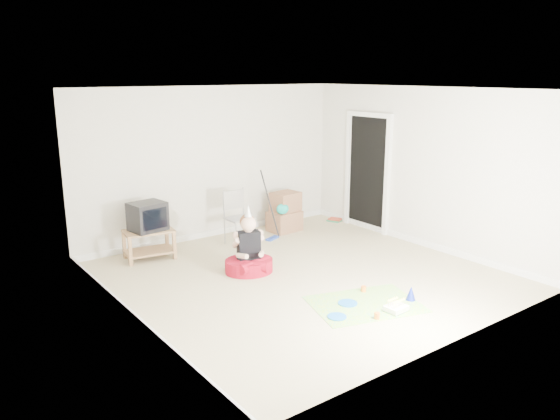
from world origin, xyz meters
TOP-DOWN VIEW (x-y plane):
  - ground at (0.00, 0.00)m, footprint 5.00×5.00m
  - doorway_recess at (2.48, 1.20)m, footprint 0.02×0.90m
  - tv_stand at (-1.44, 1.99)m, footprint 0.80×0.56m
  - crt_tv at (-1.44, 1.99)m, footprint 0.56×0.49m
  - folding_chair at (0.08, 1.76)m, footprint 0.42×0.40m
  - cardboard_boxes at (1.18, 1.98)m, footprint 0.60×0.49m
  - floor_mop at (0.68, 1.68)m, footprint 0.31×0.37m
  - book_pile at (2.35, 1.92)m, footprint 0.27×0.30m
  - seated_woman at (-0.53, 0.58)m, footprint 0.87×0.87m
  - party_mat at (0.01, -1.24)m, footprint 1.55×1.31m
  - birthday_cake at (0.16, -1.61)m, footprint 0.27×0.22m
  - blue_plate_near at (-0.16, -1.10)m, footprint 0.27×0.27m
  - blue_plate_far at (-0.53, -1.31)m, footprint 0.31×0.31m
  - orange_cup_near at (0.28, -0.94)m, footprint 0.07×0.07m
  - orange_cup_far at (-0.18, -1.62)m, footprint 0.09×0.09m
  - blue_party_hat at (0.56, -1.49)m, footprint 0.18×0.18m

SIDE VIEW (x-z plane):
  - ground at x=0.00m, z-range 0.00..0.00m
  - party_mat at x=0.01m, z-range 0.00..0.01m
  - blue_plate_far at x=-0.53m, z-range 0.01..0.02m
  - blue_plate_near at x=-0.16m, z-range 0.01..0.02m
  - book_pile at x=2.35m, z-range 0.00..0.05m
  - birthday_cake at x=0.16m, z-range -0.03..0.10m
  - orange_cup_far at x=-0.18m, z-range 0.01..0.08m
  - orange_cup_near at x=0.28m, z-range 0.01..0.08m
  - blue_party_hat at x=0.56m, z-range 0.01..0.19m
  - seated_woman at x=-0.53m, z-range -0.28..0.72m
  - floor_mop at x=0.68m, z-range -0.33..0.85m
  - tv_stand at x=-1.44m, z-range 0.04..0.50m
  - cardboard_boxes at x=1.18m, z-range -0.01..0.69m
  - folding_chair at x=0.08m, z-range -0.01..0.92m
  - crt_tv at x=-1.44m, z-range 0.46..0.90m
  - doorway_recess at x=2.48m, z-range 0.00..2.05m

